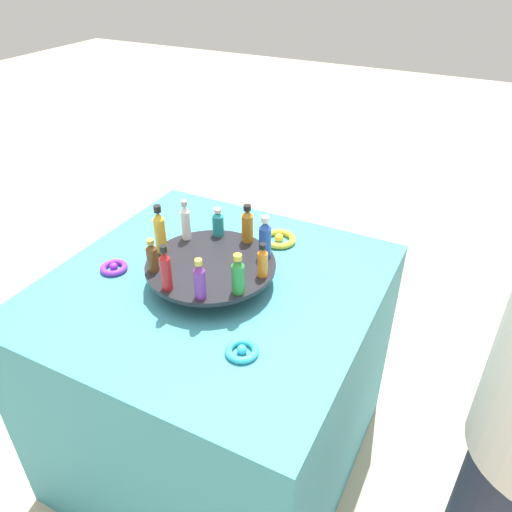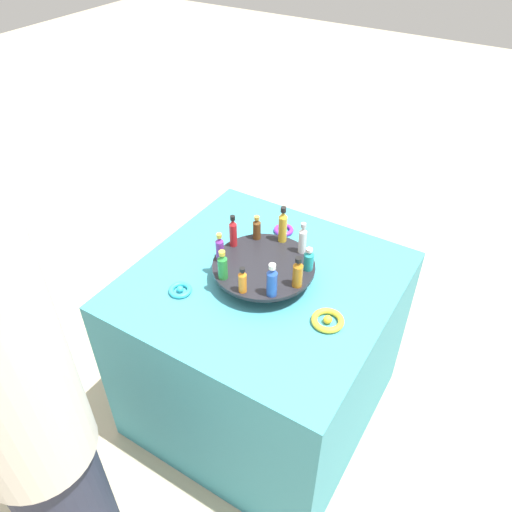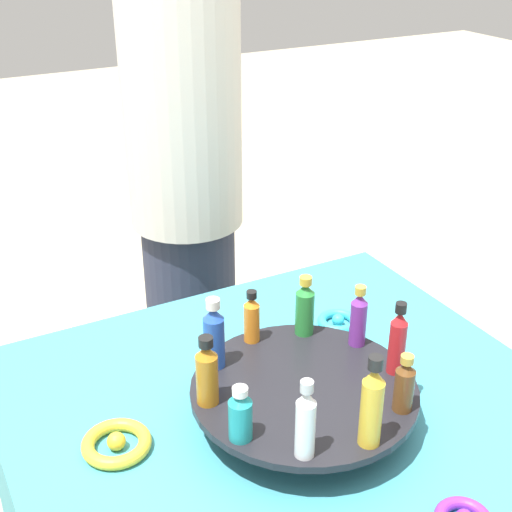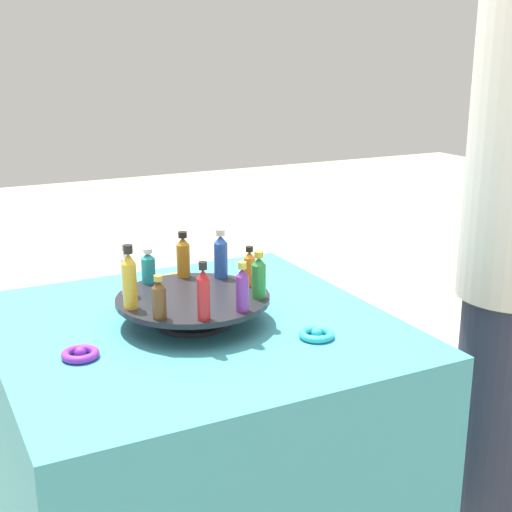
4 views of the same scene
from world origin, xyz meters
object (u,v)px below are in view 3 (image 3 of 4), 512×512
Objects in this scene: bottle_purple at (358,318)px; person_figure at (185,167)px; bottle_green at (305,307)px; display_stand at (304,396)px; bottle_clear at (306,422)px; bottle_gold at (372,405)px; ribbon_bow_gold at (117,443)px; bottle_teal at (240,415)px; bottle_red at (398,341)px; bottle_amber at (207,373)px; ribbon_bow_teal at (338,321)px; bottle_orange at (252,318)px; bottle_blue at (214,336)px; bottle_brown at (404,385)px.

person_figure is (-0.78, 0.02, 0.01)m from bottle_purple.
person_figure is at bearing 173.52° from bottle_green.
bottle_purple is (-0.06, 0.14, 0.07)m from display_stand.
bottle_gold reaches higher than bottle_clear.
bottle_green reaches higher than ribbon_bow_gold.
bottle_red reaches higher than bottle_teal.
ribbon_bow_teal is (-0.17, 0.35, -0.11)m from bottle_amber.
bottle_clear is 0.24m from bottle_red.
bottle_green is 0.18m from bottle_red.
bottle_blue is (0.04, -0.09, 0.01)m from bottle_orange.
display_stand is 3.23× the size of bottle_green.
bottle_clear is 1.15× the size of ribbon_bow_gold.
bottle_red is at bearing 58.55° from bottle_blue.
bottle_gold is at bearing -13.45° from bottle_green.
bottle_purple is at bearing 166.55° from bottle_brown.
bottle_purple reaches higher than ribbon_bow_gold.
bottle_blue is 0.86× the size of bottle_gold.
bottle_green is at bearing -157.45° from bottle_red.
bottle_green is at bearing 148.55° from display_stand.
bottle_orange is 1.21× the size of ribbon_bow_teal.
bottle_purple is 1.17× the size of bottle_brown.
bottle_clear is at bearing -13.45° from bottle_orange.
bottle_gold is at bearing -49.45° from bottle_red.
bottle_clear reaches higher than ribbon_bow_teal.
bottle_brown is at bearing 112.55° from bottle_gold.
bottle_green is 0.18m from bottle_blue.
bottle_amber is at bearing -67.45° from bottle_green.
person_figure is (-0.98, 0.15, -0.00)m from bottle_gold.
ribbon_bow_gold is (-0.07, -0.28, -0.04)m from display_stand.
bottle_green is 0.29m from bottle_gold.
bottle_clear is at bearing 4.55° from bottle_blue.
bottle_brown is at bearing -31.45° from bottle_red.
bottle_brown is at bearing 4.55° from bottle_green.
bottle_blue is 1.30× the size of bottle_brown.
person_figure reaches higher than bottle_orange.
ribbon_bow_teal is (-0.20, 0.20, -0.04)m from display_stand.
display_stand is at bearing 148.55° from bottle_clear.
bottle_amber is 1.08× the size of ribbon_bow_gold.
bottle_brown is at bearing 7.09° from person_figure.
ribbon_bow_gold is (-0.19, -0.38, -0.10)m from bottle_brown.
display_stand is 2.48× the size of bottle_gold.
bottle_gold is at bearing 76.55° from bottle_clear.
bottle_orange is at bearing -121.45° from bottle_purple.
bottle_purple is at bearing -175.45° from bottle_red.
bottle_clear reaches higher than bottle_brown.
bottle_green is 0.90× the size of bottle_clear.
bottle_brown is (0.06, 0.24, 0.00)m from bottle_teal.
bottle_red is (0.18, 0.16, 0.01)m from bottle_orange.
bottle_green is 1.15× the size of bottle_orange.
person_figure is at bearing -175.86° from ribbon_bow_teal.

